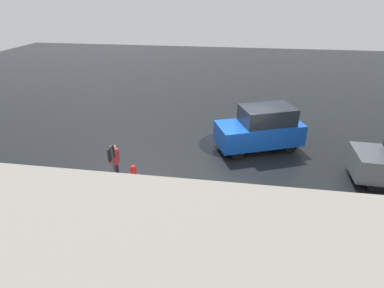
{
  "coord_description": "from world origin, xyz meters",
  "views": [
    {
      "loc": [
        0.48,
        11.98,
        6.67
      ],
      "look_at": [
        2.17,
        0.79,
        0.9
      ],
      "focal_mm": 28.0,
      "sensor_mm": 36.0,
      "label": 1
    }
  ],
  "objects_px": {
    "sign_post": "(113,169)",
    "moving_hatchback": "(261,128)",
    "fire_hydrant": "(134,175)",
    "pedestrian": "(115,161)"
  },
  "relations": [
    {
      "from": "fire_hydrant",
      "to": "sign_post",
      "type": "xyz_separation_m",
      "value": [
        0.07,
        1.51,
        1.18
      ]
    },
    {
      "from": "sign_post",
      "to": "pedestrian",
      "type": "bearing_deg",
      "value": -67.7
    },
    {
      "from": "pedestrian",
      "to": "moving_hatchback",
      "type": "bearing_deg",
      "value": -146.64
    },
    {
      "from": "sign_post",
      "to": "moving_hatchback",
      "type": "bearing_deg",
      "value": -133.78
    },
    {
      "from": "moving_hatchback",
      "to": "sign_post",
      "type": "height_order",
      "value": "sign_post"
    },
    {
      "from": "fire_hydrant",
      "to": "moving_hatchback",
      "type": "bearing_deg",
      "value": -143.05
    },
    {
      "from": "fire_hydrant",
      "to": "sign_post",
      "type": "bearing_deg",
      "value": 87.29
    },
    {
      "from": "fire_hydrant",
      "to": "sign_post",
      "type": "distance_m",
      "value": 1.92
    },
    {
      "from": "moving_hatchback",
      "to": "fire_hydrant",
      "type": "xyz_separation_m",
      "value": [
        4.94,
        3.72,
        -0.63
      ]
    },
    {
      "from": "moving_hatchback",
      "to": "sign_post",
      "type": "bearing_deg",
      "value": 46.22
    }
  ]
}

